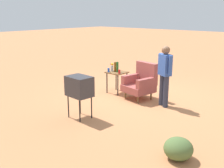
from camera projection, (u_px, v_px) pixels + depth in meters
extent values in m
plane|color=#C17A4C|center=(142.00, 97.00, 8.25)|extent=(60.00, 60.00, 0.00)
cylinder|color=brown|center=(125.00, 95.00, 8.12)|extent=(0.05, 0.05, 0.22)
cylinder|color=brown|center=(138.00, 99.00, 7.71)|extent=(0.05, 0.05, 0.22)
cylinder|color=brown|center=(139.00, 92.00, 8.44)|extent=(0.05, 0.05, 0.22)
cylinder|color=brown|center=(151.00, 96.00, 8.03)|extent=(0.05, 0.05, 0.22)
cube|color=#9E4C47|center=(138.00, 88.00, 8.02)|extent=(0.90, 0.90, 0.20)
cube|color=#9E4C47|center=(147.00, 73.00, 8.10)|extent=(0.78, 0.31, 0.64)
cube|color=#9E4C47|center=(131.00, 79.00, 8.21)|extent=(0.27, 0.70, 0.26)
cube|color=#9E4C47|center=(146.00, 83.00, 7.72)|extent=(0.27, 0.70, 0.26)
cylinder|color=black|center=(107.00, 83.00, 8.65)|extent=(0.04, 0.04, 0.64)
cylinder|color=black|center=(118.00, 85.00, 8.37)|extent=(0.04, 0.04, 0.64)
cylinder|color=black|center=(116.00, 80.00, 8.98)|extent=(0.04, 0.04, 0.64)
cylinder|color=black|center=(127.00, 82.00, 8.69)|extent=(0.04, 0.04, 0.64)
cube|color=brown|center=(117.00, 72.00, 8.59)|extent=(0.56, 0.56, 0.03)
cylinder|color=black|center=(92.00, 107.00, 6.57)|extent=(0.03, 0.03, 0.55)
cylinder|color=black|center=(80.00, 103.00, 6.87)|extent=(0.03, 0.03, 0.55)
cylinder|color=black|center=(80.00, 111.00, 6.32)|extent=(0.03, 0.03, 0.55)
cylinder|color=black|center=(68.00, 106.00, 6.62)|extent=(0.03, 0.03, 0.55)
cube|color=#333338|center=(79.00, 86.00, 6.46)|extent=(0.63, 0.48, 0.48)
cube|color=#383D3F|center=(87.00, 85.00, 6.62)|extent=(0.42, 0.04, 0.34)
cylinder|color=#2D3347|center=(162.00, 90.00, 7.48)|extent=(0.14, 0.14, 0.86)
cylinder|color=#2D3347|center=(166.00, 92.00, 7.30)|extent=(0.14, 0.14, 0.86)
cube|color=#3356A8|center=(165.00, 65.00, 7.21)|extent=(0.42, 0.36, 0.56)
cylinder|color=#3356A8|center=(160.00, 62.00, 7.42)|extent=(0.09, 0.09, 0.50)
cylinder|color=#3356A8|center=(170.00, 65.00, 6.99)|extent=(0.09, 0.09, 0.50)
sphere|color=brown|center=(166.00, 50.00, 7.11)|extent=(0.22, 0.22, 0.22)
cylinder|color=#1E5623|center=(117.00, 67.00, 8.51)|extent=(0.07, 0.07, 0.32)
cylinder|color=blue|center=(109.00, 70.00, 8.54)|extent=(0.07, 0.07, 0.12)
cylinder|color=brown|center=(115.00, 67.00, 8.60)|extent=(0.07, 0.07, 0.30)
cylinder|color=red|center=(119.00, 72.00, 8.32)|extent=(0.07, 0.07, 0.12)
cylinder|color=silver|center=(112.00, 68.00, 8.66)|extent=(0.09, 0.09, 0.18)
sphere|color=yellow|center=(112.00, 64.00, 8.63)|extent=(0.07, 0.07, 0.07)
sphere|color=#E04C66|center=(111.00, 64.00, 8.66)|extent=(0.07, 0.07, 0.07)
sphere|color=orange|center=(112.00, 64.00, 8.59)|extent=(0.07, 0.07, 0.07)
ellipsoid|color=#516B38|center=(178.00, 149.00, 4.74)|extent=(0.51, 0.51, 0.40)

